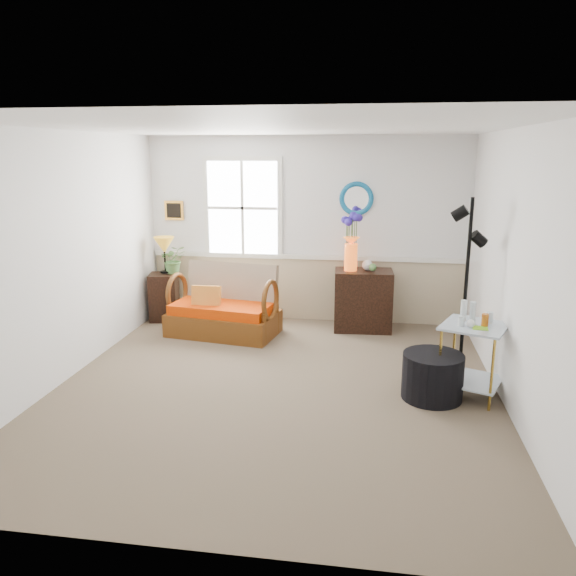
# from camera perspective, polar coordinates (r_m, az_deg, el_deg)

# --- Properties ---
(floor) EXTENTS (4.50, 5.00, 0.01)m
(floor) POSITION_cam_1_polar(r_m,az_deg,el_deg) (5.91, -1.24, -10.02)
(floor) COLOR brown
(floor) RESTS_ON ground
(ceiling) EXTENTS (4.50, 5.00, 0.01)m
(ceiling) POSITION_cam_1_polar(r_m,az_deg,el_deg) (5.42, -1.38, 16.04)
(ceiling) COLOR white
(ceiling) RESTS_ON walls
(walls) EXTENTS (4.51, 5.01, 2.60)m
(walls) POSITION_cam_1_polar(r_m,az_deg,el_deg) (5.52, -1.31, 2.43)
(walls) COLOR silver
(walls) RESTS_ON floor
(wainscot) EXTENTS (4.46, 0.02, 0.90)m
(wainscot) POSITION_cam_1_polar(r_m,az_deg,el_deg) (8.10, 1.75, -0.08)
(wainscot) COLOR tan
(wainscot) RESTS_ON walls
(chair_rail) EXTENTS (4.46, 0.04, 0.06)m
(chair_rail) POSITION_cam_1_polar(r_m,az_deg,el_deg) (7.99, 1.77, 3.17)
(chair_rail) COLOR silver
(chair_rail) RESTS_ON walls
(window) EXTENTS (1.14, 0.06, 1.44)m
(window) POSITION_cam_1_polar(r_m,az_deg,el_deg) (8.06, -4.63, 8.10)
(window) COLOR white
(window) RESTS_ON walls
(picture) EXTENTS (0.28, 0.03, 0.28)m
(picture) POSITION_cam_1_polar(r_m,az_deg,el_deg) (8.36, -11.49, 7.73)
(picture) COLOR #CA872E
(picture) RESTS_ON walls
(mirror) EXTENTS (0.47, 0.07, 0.47)m
(mirror) POSITION_cam_1_polar(r_m,az_deg,el_deg) (7.84, 6.97, 9.00)
(mirror) COLOR #1575A9
(mirror) RESTS_ON walls
(loveseat) EXTENTS (1.51, 1.01, 0.91)m
(loveseat) POSITION_cam_1_polar(r_m,az_deg,el_deg) (7.47, -6.61, -1.30)
(loveseat) COLOR #522908
(loveseat) RESTS_ON floor
(throw_pillow) EXTENTS (0.38, 0.11, 0.38)m
(throw_pillow) POSITION_cam_1_polar(r_m,az_deg,el_deg) (7.42, -8.31, -1.22)
(throw_pillow) COLOR orange
(throw_pillow) RESTS_ON loveseat
(lamp_stand) EXTENTS (0.45, 0.45, 0.68)m
(lamp_stand) POSITION_cam_1_polar(r_m,az_deg,el_deg) (8.28, -12.48, -0.89)
(lamp_stand) COLOR black
(lamp_stand) RESTS_ON floor
(table_lamp) EXTENTS (0.30, 0.30, 0.53)m
(table_lamp) POSITION_cam_1_polar(r_m,az_deg,el_deg) (8.15, -12.42, 3.24)
(table_lamp) COLOR #B47F1D
(table_lamp) RESTS_ON lamp_stand
(potted_plant) EXTENTS (0.50, 0.52, 0.31)m
(potted_plant) POSITION_cam_1_polar(r_m,az_deg,el_deg) (8.18, -11.55, 2.55)
(potted_plant) COLOR #4E7D40
(potted_plant) RESTS_ON lamp_stand
(cabinet) EXTENTS (0.80, 0.54, 0.82)m
(cabinet) POSITION_cam_1_polar(r_m,az_deg,el_deg) (7.70, 7.63, -1.23)
(cabinet) COLOR black
(cabinet) RESTS_ON floor
(flower_vase) EXTENTS (0.29, 0.29, 0.76)m
(flower_vase) POSITION_cam_1_polar(r_m,az_deg,el_deg) (7.52, 6.44, 4.61)
(flower_vase) COLOR #ED5815
(flower_vase) RESTS_ON cabinet
(side_table) EXTENTS (0.76, 0.76, 0.74)m
(side_table) POSITION_cam_1_polar(r_m,az_deg,el_deg) (5.87, 18.16, -7.04)
(side_table) COLOR #B89032
(side_table) RESTS_ON floor
(tabletop_items) EXTENTS (0.39, 0.39, 0.21)m
(tabletop_items) POSITION_cam_1_polar(r_m,az_deg,el_deg) (5.76, 18.50, -2.50)
(tabletop_items) COLOR silver
(tabletop_items) RESTS_ON side_table
(floor_lamp) EXTENTS (0.33, 0.33, 1.93)m
(floor_lamp) POSITION_cam_1_polar(r_m,az_deg,el_deg) (6.18, 17.60, -0.18)
(floor_lamp) COLOR black
(floor_lamp) RESTS_ON floor
(ottoman) EXTENTS (0.70, 0.70, 0.46)m
(ottoman) POSITION_cam_1_polar(r_m,az_deg,el_deg) (5.76, 14.47, -8.68)
(ottoman) COLOR black
(ottoman) RESTS_ON floor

